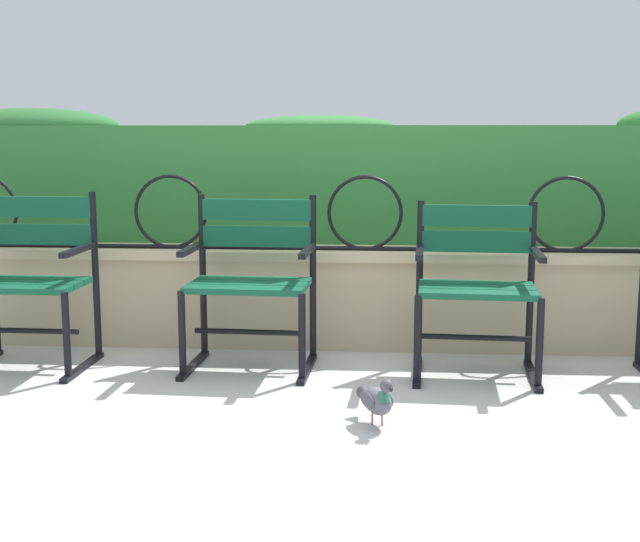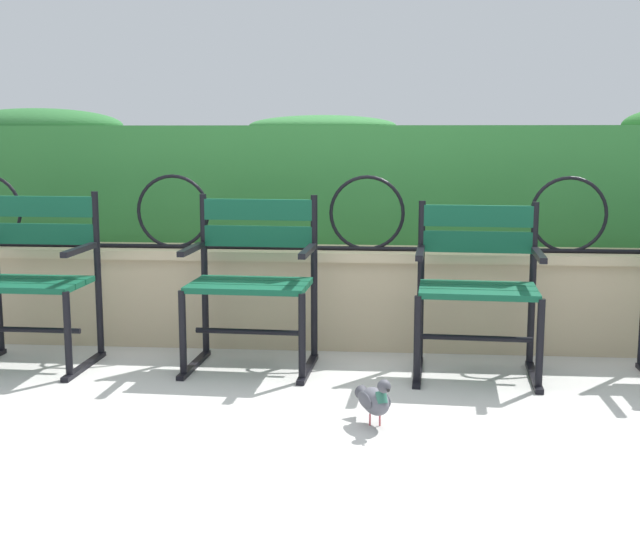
{
  "view_description": "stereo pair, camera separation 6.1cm",
  "coord_description": "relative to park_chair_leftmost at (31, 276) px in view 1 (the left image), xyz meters",
  "views": [
    {
      "loc": [
        0.29,
        -3.89,
        1.2
      ],
      "look_at": [
        0.0,
        0.11,
        0.55
      ],
      "focal_mm": 47.68,
      "sensor_mm": 36.0,
      "label": 1
    },
    {
      "loc": [
        0.35,
        -3.89,
        1.2
      ],
      "look_at": [
        0.0,
        0.11,
        0.55
      ],
      "focal_mm": 47.68,
      "sensor_mm": 36.0,
      "label": 2
    }
  ],
  "objects": [
    {
      "name": "ground_plane",
      "position": [
        1.52,
        -0.33,
        -0.47
      ],
      "size": [
        60.0,
        60.0,
        0.0
      ],
      "primitive_type": "plane",
      "color": "#B7B5AF"
    },
    {
      "name": "stone_wall",
      "position": [
        1.52,
        0.56,
        -0.19
      ],
      "size": [
        7.7,
        0.41,
        0.56
      ],
      "color": "tan",
      "rests_on": "ground"
    },
    {
      "name": "iron_arch_fence",
      "position": [
        1.23,
        0.48,
        0.26
      ],
      "size": [
        7.16,
        0.02,
        0.42
      ],
      "color": "black",
      "rests_on": "stone_wall"
    },
    {
      "name": "hedge_row",
      "position": [
        1.53,
        1.0,
        0.46
      ],
      "size": [
        7.55,
        0.55,
        0.82
      ],
      "color": "#2D7033",
      "rests_on": "stone_wall"
    },
    {
      "name": "park_chair_leftmost",
      "position": [
        0.0,
        0.0,
        0.0
      ],
      "size": [
        0.62,
        0.53,
        0.9
      ],
      "color": "#0F4C33",
      "rests_on": "ground"
    },
    {
      "name": "park_chair_centre_left",
      "position": [
        1.15,
        0.06,
        -0.0
      ],
      "size": [
        0.66,
        0.55,
        0.88
      ],
      "color": "#0F4C33",
      "rests_on": "ground"
    },
    {
      "name": "park_chair_centre_right",
      "position": [
        2.29,
        0.02,
        -0.01
      ],
      "size": [
        0.64,
        0.55,
        0.86
      ],
      "color": "#0F4C33",
      "rests_on": "ground"
    },
    {
      "name": "pigeon_near_chairs",
      "position": [
        1.8,
        -0.82,
        -0.36
      ],
      "size": [
        0.18,
        0.28,
        0.22
      ],
      "color": "#5B5B66",
      "rests_on": "ground"
    }
  ]
}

